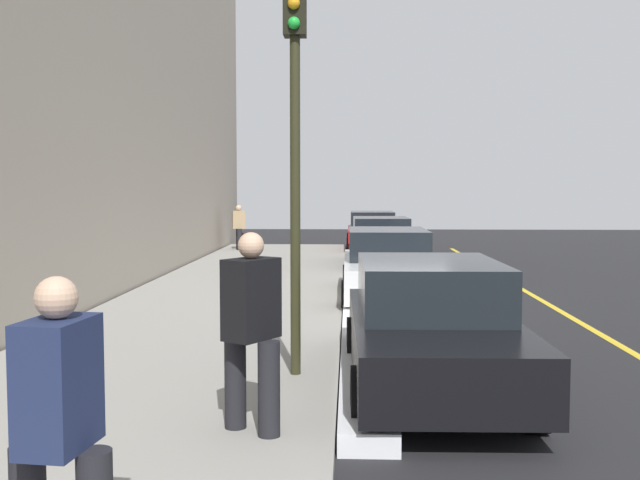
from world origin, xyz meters
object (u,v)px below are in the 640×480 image
(parked_car_navy, at_px, (381,243))
(parked_car_black, at_px, (431,327))
(rolling_suitcase, at_px, (240,241))
(parked_car_red, at_px, (372,232))
(parked_car_white, at_px, (388,266))
(pedestrian_black_coat, at_px, (251,326))
(pedestrian_navy_coat, at_px, (59,428))
(pedestrian_tan_coat, at_px, (239,226))
(traffic_light_pole, at_px, (295,109))

(parked_car_navy, distance_m, parked_car_black, 13.43)
(rolling_suitcase, bearing_deg, parked_car_red, 96.51)
(parked_car_navy, distance_m, parked_car_white, 6.59)
(pedestrian_black_coat, distance_m, rolling_suitcase, 20.89)
(pedestrian_navy_coat, bearing_deg, parked_car_navy, 172.16)
(pedestrian_navy_coat, bearing_deg, pedestrian_tan_coat, -173.88)
(parked_car_red, height_order, parked_car_navy, same)
(pedestrian_navy_coat, xyz_separation_m, traffic_light_pole, (-4.87, 0.91, 2.20))
(parked_car_white, height_order, pedestrian_black_coat, pedestrian_black_coat)
(pedestrian_black_coat, relative_size, traffic_light_pole, 0.39)
(parked_car_navy, bearing_deg, parked_car_red, -179.21)
(parked_car_navy, relative_size, parked_car_black, 0.98)
(parked_car_white, distance_m, traffic_light_pole, 7.29)
(parked_car_navy, relative_size, pedestrian_black_coat, 2.40)
(parked_car_navy, height_order, parked_car_black, same)
(parked_car_white, distance_m, pedestrian_navy_coat, 11.79)
(pedestrian_tan_coat, relative_size, pedestrian_black_coat, 0.90)
(parked_car_white, relative_size, pedestrian_tan_coat, 2.84)
(parked_car_black, xyz_separation_m, pedestrian_tan_coat, (-18.23, -4.94, 0.26))
(pedestrian_black_coat, bearing_deg, parked_car_navy, 173.20)
(parked_car_navy, xyz_separation_m, pedestrian_tan_coat, (-4.80, -4.96, 0.26))
(parked_car_black, relative_size, pedestrian_navy_coat, 2.54)
(pedestrian_navy_coat, height_order, traffic_light_pole, traffic_light_pole)
(pedestrian_black_coat, bearing_deg, traffic_light_pole, 173.39)
(parked_car_red, xyz_separation_m, parked_car_white, (12.41, -0.06, 0.00))
(parked_car_white, distance_m, pedestrian_black_coat, 8.96)
(parked_car_navy, xyz_separation_m, parked_car_black, (13.43, -0.01, 0.00))
(parked_car_white, xyz_separation_m, pedestrian_black_coat, (8.79, -1.69, 0.36))
(parked_car_red, height_order, pedestrian_tan_coat, pedestrian_tan_coat)
(traffic_light_pole, bearing_deg, parked_car_red, 175.48)
(pedestrian_navy_coat, relative_size, pedestrian_black_coat, 0.96)
(parked_car_black, bearing_deg, parked_car_white, -178.90)
(pedestrian_black_coat, bearing_deg, pedestrian_tan_coat, -171.21)
(pedestrian_tan_coat, xyz_separation_m, pedestrian_navy_coat, (22.94, 2.46, 0.06))
(parked_car_red, relative_size, pedestrian_navy_coat, 2.62)
(pedestrian_navy_coat, distance_m, traffic_light_pole, 5.42)
(traffic_light_pole, height_order, rolling_suitcase, traffic_light_pole)
(parked_car_black, bearing_deg, parked_car_navy, 179.95)
(parked_car_black, distance_m, pedestrian_tan_coat, 18.89)
(parked_car_red, height_order, parked_car_black, same)
(rolling_suitcase, bearing_deg, parked_car_black, 14.85)
(pedestrian_navy_coat, height_order, rolling_suitcase, pedestrian_navy_coat)
(parked_car_navy, bearing_deg, parked_car_black, -0.05)
(pedestrian_black_coat, relative_size, rolling_suitcase, 1.91)
(parked_car_black, xyz_separation_m, pedestrian_black_coat, (1.95, -1.82, 0.36))
(pedestrian_black_coat, bearing_deg, pedestrian_navy_coat, -13.51)
(parked_car_white, bearing_deg, traffic_light_pole, -12.21)
(parked_car_red, distance_m, parked_car_navy, 5.82)
(traffic_light_pole, bearing_deg, parked_car_white, 167.79)
(parked_car_navy, relative_size, traffic_light_pole, 0.93)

